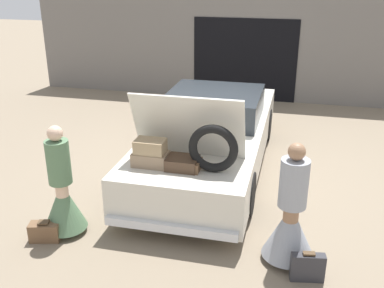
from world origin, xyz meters
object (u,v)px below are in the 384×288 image
(suitcase_beside_left_person, at_px, (45,232))
(suitcase_beside_right_person, at_px, (307,267))
(car, at_px, (211,135))
(person_left, at_px, (63,196))
(person_right, at_px, (290,221))

(suitcase_beside_left_person, height_order, suitcase_beside_right_person, suitcase_beside_right_person)
(car, distance_m, person_left, 3.07)
(suitcase_beside_right_person, bearing_deg, suitcase_beside_left_person, 179.82)
(suitcase_beside_right_person, bearing_deg, person_left, 175.25)
(car, xyz_separation_m, suitcase_beside_right_person, (1.78, -2.94, -0.44))
(person_left, relative_size, suitcase_beside_right_person, 3.83)
(person_right, relative_size, suitcase_beside_right_person, 3.86)
(person_left, bearing_deg, car, 151.04)
(person_left, bearing_deg, suitcase_beside_right_person, 86.23)
(car, relative_size, person_right, 3.32)
(suitcase_beside_left_person, bearing_deg, person_right, 6.12)
(car, bearing_deg, suitcase_beside_left_person, -120.25)
(person_right, height_order, suitcase_beside_left_person, person_right)
(person_right, xyz_separation_m, suitcase_beside_right_person, (0.25, -0.36, -0.39))
(person_left, xyz_separation_m, suitcase_beside_left_person, (-0.17, -0.26, -0.43))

